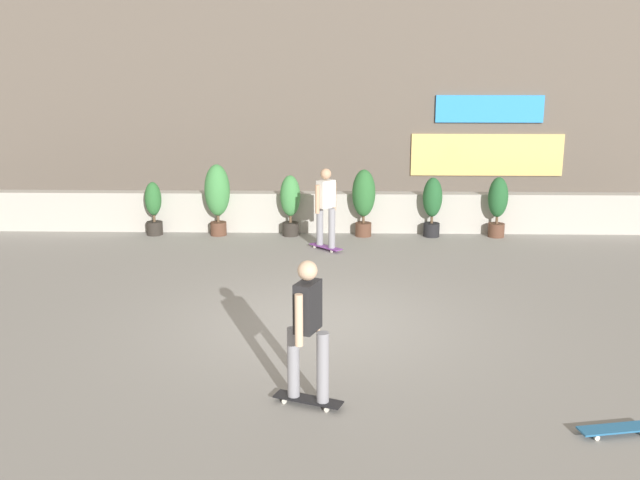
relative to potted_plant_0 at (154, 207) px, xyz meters
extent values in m
plane|color=gray|center=(3.83, -5.55, -0.63)|extent=(48.00, 48.00, 0.00)
cube|color=#B2ADA3|center=(3.83, 0.45, -0.18)|extent=(18.00, 0.40, 0.90)
cube|color=#60564C|center=(3.83, 4.45, 2.62)|extent=(20.00, 2.00, 6.50)
cube|color=#3399F2|center=(8.06, 3.41, 1.97)|extent=(2.80, 0.08, 0.70)
cube|color=#F2CC72|center=(8.06, 3.42, 0.77)|extent=(4.00, 0.06, 1.10)
cylinder|color=#2D2823|center=(0.00, 0.00, -0.48)|extent=(0.36, 0.36, 0.30)
cylinder|color=brown|center=(0.00, 0.00, -0.26)|extent=(0.06, 0.06, 0.15)
ellipsoid|color=#2D6B33|center=(0.00, 0.00, 0.19)|extent=(0.37, 0.37, 0.75)
cylinder|color=brown|center=(1.44, 0.00, -0.48)|extent=(0.36, 0.36, 0.30)
cylinder|color=brown|center=(1.44, 0.00, -0.26)|extent=(0.06, 0.06, 0.15)
ellipsoid|color=#428C47|center=(1.44, 0.00, 0.39)|extent=(0.56, 0.56, 1.15)
cylinder|color=#2D2823|center=(3.06, 0.00, -0.48)|extent=(0.36, 0.36, 0.30)
cylinder|color=brown|center=(3.06, 0.00, -0.26)|extent=(0.06, 0.06, 0.15)
ellipsoid|color=#428C47|center=(3.06, 0.00, 0.27)|extent=(0.45, 0.45, 0.91)
cylinder|color=brown|center=(4.69, 0.00, -0.48)|extent=(0.36, 0.36, 0.30)
cylinder|color=brown|center=(4.69, 0.00, -0.26)|extent=(0.06, 0.06, 0.15)
ellipsoid|color=#2D6B33|center=(4.69, 0.00, 0.34)|extent=(0.51, 0.51, 1.05)
cylinder|color=black|center=(6.21, 0.00, -0.48)|extent=(0.36, 0.36, 0.30)
cylinder|color=brown|center=(6.21, 0.00, -0.26)|extent=(0.06, 0.06, 0.15)
ellipsoid|color=#235B2D|center=(6.21, 0.00, 0.25)|extent=(0.43, 0.43, 0.87)
cylinder|color=brown|center=(7.65, 0.00, -0.48)|extent=(0.36, 0.36, 0.30)
cylinder|color=brown|center=(7.65, 0.00, -0.26)|extent=(0.06, 0.06, 0.15)
ellipsoid|color=#235B2D|center=(7.65, 0.00, 0.26)|extent=(0.43, 0.43, 0.89)
cube|color=#72338C|center=(3.87, -1.25, -0.57)|extent=(0.70, 0.71, 0.02)
cylinder|color=silver|center=(4.11, -1.38, -0.61)|extent=(0.06, 0.06, 0.06)
cylinder|color=silver|center=(4.00, -1.49, -0.61)|extent=(0.06, 0.06, 0.06)
cylinder|color=silver|center=(3.75, -1.01, -0.61)|extent=(0.06, 0.06, 0.06)
cylinder|color=silver|center=(3.64, -1.12, -0.61)|extent=(0.06, 0.06, 0.06)
cylinder|color=gray|center=(4.00, -1.38, -0.15)|extent=(0.14, 0.14, 0.82)
cylinder|color=gray|center=(3.75, -1.12, -0.15)|extent=(0.14, 0.14, 0.82)
cube|color=white|center=(3.87, -1.25, 0.54)|extent=(0.40, 0.39, 0.56)
sphere|color=tan|center=(3.87, -1.25, 0.95)|extent=(0.22, 0.22, 0.22)
cylinder|color=tan|center=(4.04, -1.09, 0.46)|extent=(0.09, 0.09, 0.58)
cylinder|color=tan|center=(3.71, -1.41, 0.46)|extent=(0.09, 0.09, 0.58)
cube|color=black|center=(3.80, -8.20, -0.57)|extent=(0.82, 0.48, 0.02)
cylinder|color=silver|center=(4.07, -8.22, -0.61)|extent=(0.06, 0.05, 0.06)
cylinder|color=silver|center=(4.01, -8.37, -0.61)|extent=(0.06, 0.05, 0.06)
cylinder|color=silver|center=(3.58, -8.04, -0.61)|extent=(0.06, 0.05, 0.06)
cylinder|color=silver|center=(3.52, -8.18, -0.61)|extent=(0.06, 0.05, 0.06)
cylinder|color=gray|center=(3.96, -8.27, -0.15)|extent=(0.14, 0.14, 0.82)
cylinder|color=gray|center=(3.63, -8.14, -0.15)|extent=(0.14, 0.14, 0.82)
cube|color=#262628|center=(3.80, -8.20, 0.54)|extent=(0.32, 0.41, 0.56)
sphere|color=beige|center=(3.80, -8.20, 0.95)|extent=(0.22, 0.22, 0.22)
cylinder|color=beige|center=(3.88, -7.99, 0.46)|extent=(0.09, 0.09, 0.58)
cylinder|color=beige|center=(3.71, -8.42, 0.46)|extent=(0.09, 0.09, 0.58)
cube|color=#266699|center=(7.03, -8.79, -0.57)|extent=(0.82, 0.35, 0.02)
cylinder|color=silver|center=(7.27, -8.66, -0.61)|extent=(0.06, 0.04, 0.06)
cylinder|color=silver|center=(6.76, -8.76, -0.61)|extent=(0.06, 0.04, 0.06)
cylinder|color=silver|center=(6.80, -8.92, -0.61)|extent=(0.06, 0.04, 0.06)
camera|label=1|loc=(4.12, -15.67, 3.14)|focal=40.39mm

